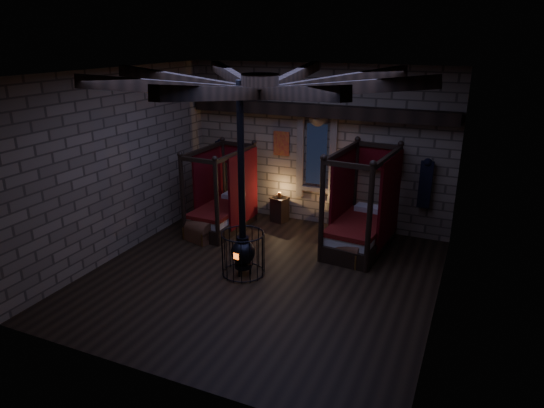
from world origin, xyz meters
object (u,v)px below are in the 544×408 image
at_px(trunk_left, 199,231).
at_px(bed_left, 223,209).
at_px(trunk_right, 346,251).
at_px(bed_right, 361,225).
at_px(stove, 243,249).

bearing_deg(trunk_left, bed_left, 98.63).
bearing_deg(trunk_right, bed_right, 95.76).
height_order(bed_left, trunk_left, bed_left).
distance_m(bed_left, bed_right, 3.63).
height_order(bed_right, trunk_left, bed_right).
xyz_separation_m(trunk_left, trunk_right, (3.65, 0.29, 0.02)).
bearing_deg(stove, trunk_right, 47.19).
distance_m(bed_left, stove, 2.71).
height_order(trunk_left, trunk_right, trunk_right).
relative_size(trunk_left, stove, 0.21).
bearing_deg(bed_left, trunk_right, -8.96).
bearing_deg(bed_right, bed_left, -171.44).
xyz_separation_m(bed_left, bed_right, (3.62, 0.23, 0.06)).
xyz_separation_m(trunk_right, stove, (-1.84, -1.45, 0.33)).
distance_m(bed_right, stove, 3.05).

